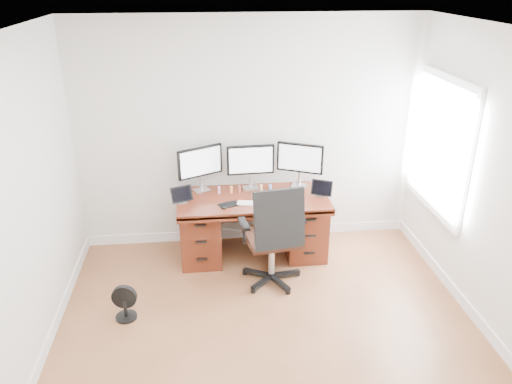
{
  "coord_description": "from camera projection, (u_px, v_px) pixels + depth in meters",
  "views": [
    {
      "loc": [
        -0.53,
        -3.31,
        3.1
      ],
      "look_at": [
        0.0,
        1.5,
        0.95
      ],
      "focal_mm": 35.0,
      "sensor_mm": 36.0,
      "label": 1
    }
  ],
  "objects": [
    {
      "name": "drawing_tablet",
      "position": [
        229.0,
        205.0,
        5.46
      ],
      "size": [
        0.25,
        0.2,
        0.01
      ],
      "primitive_type": "cube",
      "rotation": [
        0.0,
        0.0,
        0.38
      ],
      "color": "black",
      "rests_on": "desk"
    },
    {
      "name": "monitor_right",
      "position": [
        300.0,
        159.0,
        5.81
      ],
      "size": [
        0.51,
        0.27,
        0.53
      ],
      "rotation": [
        0.0,
        0.0,
        -0.44
      ],
      "color": "silver",
      "rests_on": "desk"
    },
    {
      "name": "phone",
      "position": [
        258.0,
        197.0,
        5.65
      ],
      "size": [
        0.14,
        0.1,
        0.01
      ],
      "primitive_type": "cube",
      "rotation": [
        0.0,
        0.0,
        0.3
      ],
      "color": "black",
      "rests_on": "desk"
    },
    {
      "name": "figurine_blue",
      "position": [
        270.0,
        187.0,
        5.78
      ],
      "size": [
        0.04,
        0.04,
        0.09
      ],
      "color": "#5994EA",
      "rests_on": "desk"
    },
    {
      "name": "figurine_yellow",
      "position": [
        261.0,
        188.0,
        5.77
      ],
      "size": [
        0.04,
        0.04,
        0.09
      ],
      "color": "#DEC976",
      "rests_on": "desk"
    },
    {
      "name": "figurine_pink",
      "position": [
        219.0,
        190.0,
        5.72
      ],
      "size": [
        0.04,
        0.04,
        0.09
      ],
      "color": "pink",
      "rests_on": "desk"
    },
    {
      "name": "office_chair",
      "position": [
        273.0,
        252.0,
        5.26
      ],
      "size": [
        0.71,
        0.71,
        1.17
      ],
      "rotation": [
        0.0,
        0.0,
        0.15
      ],
      "color": "black",
      "rests_on": "ground"
    },
    {
      "name": "keyboard",
      "position": [
        249.0,
        203.0,
        5.49
      ],
      "size": [
        0.28,
        0.16,
        0.01
      ],
      "primitive_type": "cube",
      "rotation": [
        0.0,
        0.0,
        -0.19
      ],
      "color": "white",
      "rests_on": "desk"
    },
    {
      "name": "figurine_orange",
      "position": [
        231.0,
        189.0,
        5.74
      ],
      "size": [
        0.04,
        0.04,
        0.09
      ],
      "color": "#E58649",
      "rests_on": "desk"
    },
    {
      "name": "monitor_center",
      "position": [
        251.0,
        161.0,
        5.75
      ],
      "size": [
        0.55,
        0.15,
        0.53
      ],
      "rotation": [
        0.0,
        0.0,
        0.04
      ],
      "color": "silver",
      "rests_on": "desk"
    },
    {
      "name": "tablet_left",
      "position": [
        182.0,
        196.0,
        5.48
      ],
      "size": [
        0.25,
        0.15,
        0.19
      ],
      "rotation": [
        0.0,
        0.0,
        0.38
      ],
      "color": "silver",
      "rests_on": "desk"
    },
    {
      "name": "desk",
      "position": [
        253.0,
        223.0,
        5.81
      ],
      "size": [
        1.7,
        0.8,
        0.75
      ],
      "color": "#511E10",
      "rests_on": "ground"
    },
    {
      "name": "ground",
      "position": [
        275.0,
        362.0,
        4.31
      ],
      "size": [
        4.5,
        4.5,
        0.0
      ],
      "primitive_type": "plane",
      "color": "brown",
      "rests_on": "ground"
    },
    {
      "name": "tablet_right",
      "position": [
        322.0,
        189.0,
        5.64
      ],
      "size": [
        0.25,
        0.16,
        0.19
      ],
      "rotation": [
        0.0,
        0.0,
        -0.45
      ],
      "color": "silver",
      "rests_on": "desk"
    },
    {
      "name": "trackpad",
      "position": [
        280.0,
        201.0,
        5.54
      ],
      "size": [
        0.17,
        0.17,
        0.01
      ],
      "primitive_type": "cube",
      "rotation": [
        0.0,
        0.0,
        0.34
      ],
      "color": "#B6B8BD",
      "rests_on": "desk"
    },
    {
      "name": "monitor_left",
      "position": [
        200.0,
        163.0,
        5.69
      ],
      "size": [
        0.51,
        0.28,
        0.53
      ],
      "rotation": [
        0.0,
        0.0,
        0.47
      ],
      "color": "silver",
      "rests_on": "desk"
    },
    {
      "name": "floor_fan",
      "position": [
        125.0,
        303.0,
        4.79
      ],
      "size": [
        0.25,
        0.21,
        0.35
      ],
      "rotation": [
        0.0,
        0.0,
        -0.12
      ],
      "color": "black",
      "rests_on": "ground"
    },
    {
      "name": "back_wall",
      "position": [
        249.0,
        135.0,
        5.81
      ],
      "size": [
        4.0,
        0.1,
        2.7
      ],
      "primitive_type": "cube",
      "color": "silver",
      "rests_on": "ground"
    },
    {
      "name": "figurine_brown",
      "position": [
        239.0,
        189.0,
        5.75
      ],
      "size": [
        0.04,
        0.04,
        0.09
      ],
      "color": "#964A39",
      "rests_on": "desk"
    }
  ]
}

